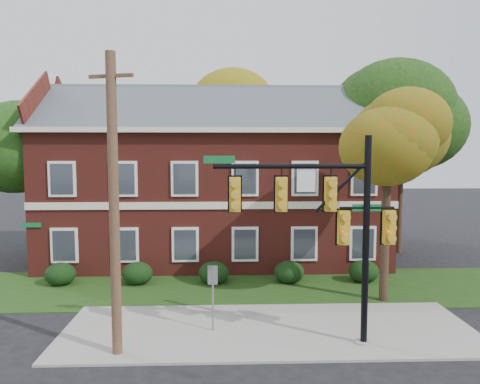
{
  "coord_description": "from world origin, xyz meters",
  "views": [
    {
      "loc": [
        -1.54,
        -14.47,
        6.16
      ],
      "look_at": [
        -0.92,
        3.0,
        4.6
      ],
      "focal_mm": 35.0,
      "sensor_mm": 36.0,
      "label": 1
    }
  ],
  "objects_px": {
    "hedge_far_left": "(60,274)",
    "hedge_right": "(289,272)",
    "tree_near_right": "(395,137)",
    "tree_far_rear": "(235,113)",
    "utility_pole": "(114,205)",
    "hedge_center": "(214,273)",
    "traffic_signal": "(328,217)",
    "hedge_left": "(137,273)",
    "apartment_building": "(215,171)",
    "tree_left_rear": "(31,140)",
    "sign_post": "(213,287)",
    "hedge_far_right": "(364,271)",
    "tree_right_rear": "(409,117)"
  },
  "relations": [
    {
      "from": "traffic_signal",
      "to": "utility_pole",
      "type": "distance_m",
      "value": 6.46
    },
    {
      "from": "hedge_far_right",
      "to": "tree_far_rear",
      "type": "distance_m",
      "value": 16.51
    },
    {
      "from": "apartment_building",
      "to": "hedge_right",
      "type": "xyz_separation_m",
      "value": [
        3.5,
        -5.25,
        -4.46
      ]
    },
    {
      "from": "hedge_center",
      "to": "hedge_right",
      "type": "height_order",
      "value": "same"
    },
    {
      "from": "hedge_left",
      "to": "hedge_right",
      "type": "bearing_deg",
      "value": 0.0
    },
    {
      "from": "tree_far_rear",
      "to": "utility_pole",
      "type": "xyz_separation_m",
      "value": [
        -4.09,
        -20.56,
        -4.29
      ]
    },
    {
      "from": "utility_pole",
      "to": "traffic_signal",
      "type": "bearing_deg",
      "value": 20.97
    },
    {
      "from": "hedge_right",
      "to": "sign_post",
      "type": "bearing_deg",
      "value": -120.49
    },
    {
      "from": "tree_near_right",
      "to": "traffic_signal",
      "type": "relative_size",
      "value": 1.3
    },
    {
      "from": "sign_post",
      "to": "traffic_signal",
      "type": "bearing_deg",
      "value": -13.49
    },
    {
      "from": "hedge_far_left",
      "to": "tree_near_right",
      "type": "bearing_deg",
      "value": -11.27
    },
    {
      "from": "hedge_center",
      "to": "hedge_right",
      "type": "xyz_separation_m",
      "value": [
        3.5,
        0.0,
        0.0
      ]
    },
    {
      "from": "hedge_far_left",
      "to": "tree_far_rear",
      "type": "relative_size",
      "value": 0.12
    },
    {
      "from": "apartment_building",
      "to": "traffic_signal",
      "type": "bearing_deg",
      "value": -73.3
    },
    {
      "from": "hedge_far_left",
      "to": "hedge_right",
      "type": "distance_m",
      "value": 10.5
    },
    {
      "from": "hedge_far_left",
      "to": "traffic_signal",
      "type": "distance_m",
      "value": 13.28
    },
    {
      "from": "hedge_far_left",
      "to": "utility_pole",
      "type": "distance_m",
      "value": 9.48
    },
    {
      "from": "hedge_right",
      "to": "tree_left_rear",
      "type": "bearing_deg",
      "value": 162.63
    },
    {
      "from": "tree_near_right",
      "to": "tree_far_rear",
      "type": "height_order",
      "value": "tree_far_rear"
    },
    {
      "from": "tree_far_rear",
      "to": "traffic_signal",
      "type": "bearing_deg",
      "value": -83.36
    },
    {
      "from": "utility_pole",
      "to": "hedge_left",
      "type": "bearing_deg",
      "value": 112.9
    },
    {
      "from": "tree_far_rear",
      "to": "traffic_signal",
      "type": "xyz_separation_m",
      "value": [
        2.34,
        -20.12,
        -4.74
      ]
    },
    {
      "from": "hedge_far_left",
      "to": "hedge_right",
      "type": "xyz_separation_m",
      "value": [
        10.5,
        0.0,
        0.0
      ]
    },
    {
      "from": "tree_right_rear",
      "to": "traffic_signal",
      "type": "distance_m",
      "value": 15.72
    },
    {
      "from": "sign_post",
      "to": "apartment_building",
      "type": "bearing_deg",
      "value": 95.93
    },
    {
      "from": "hedge_left",
      "to": "utility_pole",
      "type": "relative_size",
      "value": 0.16
    },
    {
      "from": "hedge_left",
      "to": "traffic_signal",
      "type": "bearing_deg",
      "value": -44.37
    },
    {
      "from": "tree_left_rear",
      "to": "sign_post",
      "type": "xyz_separation_m",
      "value": [
        9.82,
        -9.93,
        -5.11
      ]
    },
    {
      "from": "utility_pole",
      "to": "apartment_building",
      "type": "bearing_deg",
      "value": 94.95
    },
    {
      "from": "tree_far_rear",
      "to": "tree_right_rear",
      "type": "bearing_deg",
      "value": -35.0
    },
    {
      "from": "hedge_center",
      "to": "tree_left_rear",
      "type": "distance_m",
      "value": 12.23
    },
    {
      "from": "hedge_left",
      "to": "sign_post",
      "type": "xyz_separation_m",
      "value": [
        3.59,
        -5.79,
        1.04
      ]
    },
    {
      "from": "apartment_building",
      "to": "tree_far_rear",
      "type": "distance_m",
      "value": 8.84
    },
    {
      "from": "hedge_center",
      "to": "traffic_signal",
      "type": "bearing_deg",
      "value": -62.33
    },
    {
      "from": "apartment_building",
      "to": "tree_right_rear",
      "type": "distance_m",
      "value": 11.77
    },
    {
      "from": "hedge_right",
      "to": "tree_far_rear",
      "type": "relative_size",
      "value": 0.12
    },
    {
      "from": "apartment_building",
      "to": "hedge_far_right",
      "type": "xyz_separation_m",
      "value": [
        7.0,
        -5.25,
        -4.46
      ]
    },
    {
      "from": "hedge_left",
      "to": "traffic_signal",
      "type": "xyz_separation_m",
      "value": [
        7.19,
        -7.03,
        3.58
      ]
    },
    {
      "from": "hedge_left",
      "to": "hedge_far_right",
      "type": "height_order",
      "value": "same"
    },
    {
      "from": "hedge_far_left",
      "to": "tree_left_rear",
      "type": "height_order",
      "value": "tree_left_rear"
    },
    {
      "from": "hedge_center",
      "to": "hedge_right",
      "type": "relative_size",
      "value": 1.0
    },
    {
      "from": "hedge_far_right",
      "to": "apartment_building",
      "type": "bearing_deg",
      "value": 143.11
    },
    {
      "from": "hedge_right",
      "to": "sign_post",
      "type": "distance_m",
      "value": 6.8
    },
    {
      "from": "hedge_far_left",
      "to": "sign_post",
      "type": "xyz_separation_m",
      "value": [
        7.09,
        -5.79,
        1.04
      ]
    },
    {
      "from": "tree_near_right",
      "to": "utility_pole",
      "type": "xyz_separation_m",
      "value": [
        -9.97,
        -4.63,
        -2.12
      ]
    },
    {
      "from": "hedge_far_left",
      "to": "tree_far_rear",
      "type": "bearing_deg",
      "value": 57.5
    },
    {
      "from": "tree_right_rear",
      "to": "tree_far_rear",
      "type": "height_order",
      "value": "tree_far_rear"
    },
    {
      "from": "tree_near_right",
      "to": "tree_far_rear",
      "type": "bearing_deg",
      "value": 110.27
    },
    {
      "from": "sign_post",
      "to": "hedge_left",
      "type": "bearing_deg",
      "value": 127.24
    },
    {
      "from": "hedge_left",
      "to": "traffic_signal",
      "type": "height_order",
      "value": "traffic_signal"
    }
  ]
}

